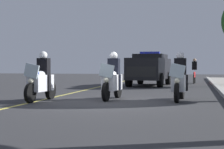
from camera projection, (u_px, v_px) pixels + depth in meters
ground_plane at (104, 103)px, 12.41m from camera, size 80.00×80.00×0.00m
lane_stripe_center at (36, 101)px, 12.92m from camera, size 48.00×0.12×0.01m
police_motorcycle_lead_left at (41, 81)px, 13.05m from camera, size 2.14×0.62×1.72m
police_motorcycle_lead_right at (112, 80)px, 13.60m from camera, size 2.14×0.62×1.72m
police_motorcycle_trailing at (180, 81)px, 13.16m from camera, size 2.14×0.62×1.72m
police_suv at (150, 68)px, 22.85m from camera, size 5.03×2.37×2.05m
cyclist_background at (194, 71)px, 25.43m from camera, size 1.76×0.34×1.69m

